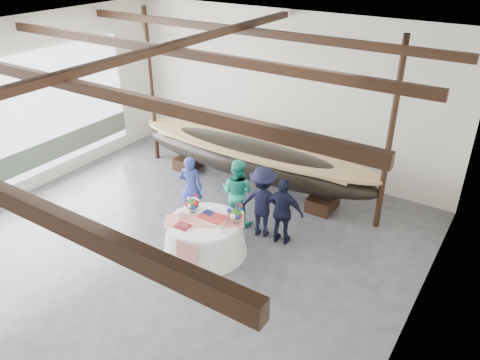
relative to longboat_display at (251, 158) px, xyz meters
The scene contains 13 objects.
floor 4.45m from the longboat_display, 89.11° to the right, with size 10.00×12.00×0.01m, color #3D3D42.
wall_back 2.14m from the longboat_display, 87.63° to the left, with size 10.00×0.02×4.50m, color silver.
wall_right 6.83m from the longboat_display, 40.76° to the right, with size 0.02×12.00×4.50m, color silver.
ceiling 5.69m from the longboat_display, 89.11° to the right, with size 10.00×12.00×0.01m, color white.
pavilion_structure 4.78m from the longboat_display, 88.93° to the right, with size 9.80×11.76×4.50m.
open_bay 6.01m from the longboat_display, 145.39° to the right, with size 0.03×7.00×3.20m.
longboat_display is the anchor object (origin of this frame).
banquet_table 3.19m from the longboat_display, 76.40° to the right, with size 1.84×1.84×0.79m.
tabletop_items 2.98m from the longboat_display, 75.44° to the right, with size 1.72×1.41×0.40m.
guest_woman_blue 2.09m from the longboat_display, 101.93° to the right, with size 0.59×0.38×1.60m, color navy.
guest_woman_teal 1.80m from the longboat_display, 68.16° to the right, with size 0.80×0.63×1.66m, color #22B395.
guest_man_left 2.30m from the longboat_display, 51.20° to the right, with size 1.11×0.64×1.72m, color black.
guest_man_right 2.70m from the longboat_display, 42.67° to the right, with size 0.94×0.39×1.60m, color black.
Camera 1 is at (5.91, -5.32, 6.26)m, focal length 35.00 mm.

